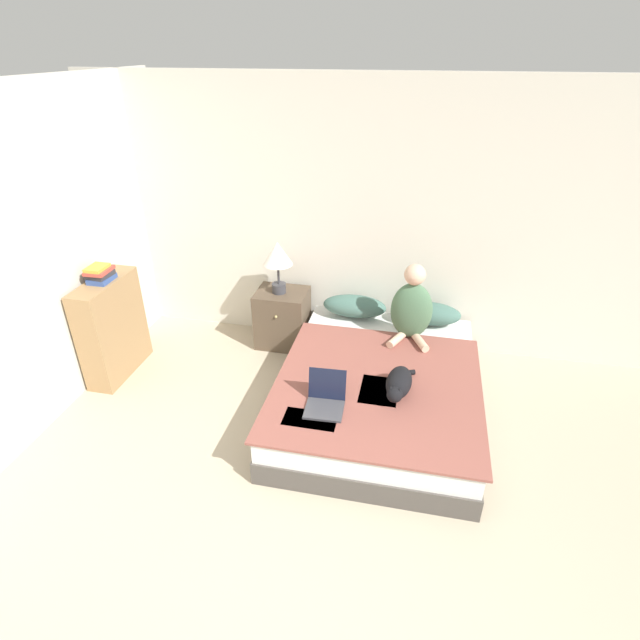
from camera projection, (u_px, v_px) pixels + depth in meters
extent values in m
cube|color=beige|center=(384.00, 222.00, 4.67)|extent=(5.95, 0.05, 2.55)
cube|color=beige|center=(20.00, 272.00, 3.66)|extent=(0.05, 4.39, 2.55)
cube|color=#4C4742|center=(378.00, 397.00, 4.26)|extent=(1.57, 2.11, 0.19)
cube|color=silver|center=(380.00, 380.00, 4.17)|extent=(1.54, 2.08, 0.18)
cube|color=brown|center=(377.00, 385.00, 3.94)|extent=(1.62, 1.69, 0.02)
cube|color=#5B9384|center=(379.00, 391.00, 3.88)|extent=(0.29, 0.37, 0.01)
cube|color=#5B9384|center=(310.00, 419.00, 3.58)|extent=(0.39, 0.21, 0.01)
ellipsoid|color=#42665B|center=(355.00, 306.00, 4.89)|extent=(0.62, 0.29, 0.21)
ellipsoid|color=#42665B|center=(428.00, 313.00, 4.76)|extent=(0.62, 0.29, 0.21)
ellipsoid|color=#476B4C|center=(411.00, 311.00, 4.45)|extent=(0.37, 0.20, 0.54)
sphere|color=#DBB293|center=(415.00, 275.00, 4.28)|extent=(0.19, 0.19, 0.19)
cylinder|color=#DBB293|center=(397.00, 339.00, 4.47)|extent=(0.17, 0.26, 0.07)
cylinder|color=#DBB293|center=(420.00, 342.00, 4.43)|extent=(0.17, 0.26, 0.07)
ellipsoid|color=black|center=(399.00, 382.00, 3.80)|extent=(0.23, 0.37, 0.19)
sphere|color=black|center=(395.00, 395.00, 3.63)|extent=(0.12, 0.12, 0.12)
cone|color=black|center=(399.00, 391.00, 3.60)|extent=(0.05, 0.05, 0.05)
cone|color=black|center=(391.00, 389.00, 3.61)|extent=(0.05, 0.05, 0.05)
cylinder|color=black|center=(403.00, 373.00, 4.03)|extent=(0.19, 0.12, 0.04)
cube|color=#424247|center=(324.00, 410.00, 3.66)|extent=(0.29, 0.25, 0.02)
cube|color=black|center=(327.00, 384.00, 3.72)|extent=(0.28, 0.07, 0.24)
cube|color=brown|center=(283.00, 318.00, 5.08)|extent=(0.51, 0.41, 0.59)
sphere|color=tan|center=(276.00, 317.00, 4.83)|extent=(0.03, 0.03, 0.03)
cylinder|color=#38383D|center=(279.00, 288.00, 4.90)|extent=(0.14, 0.14, 0.10)
cylinder|color=#38383D|center=(278.00, 274.00, 4.83)|extent=(0.02, 0.02, 0.20)
cone|color=white|center=(277.00, 253.00, 4.73)|extent=(0.28, 0.28, 0.22)
cube|color=#99754C|center=(112.00, 328.00, 4.55)|extent=(0.25, 0.73, 0.94)
cube|color=#334C8E|center=(102.00, 279.00, 4.31)|extent=(0.17, 0.22, 0.04)
cube|color=#2D2D33|center=(100.00, 274.00, 4.29)|extent=(0.19, 0.21, 0.04)
cube|color=#B24238|center=(99.00, 271.00, 4.27)|extent=(0.19, 0.23, 0.03)
cube|color=gold|center=(97.00, 268.00, 4.26)|extent=(0.15, 0.19, 0.03)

